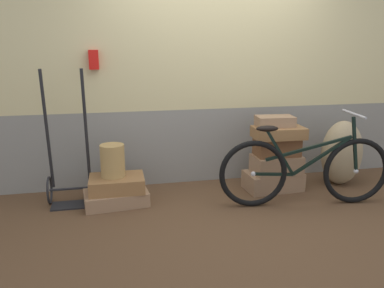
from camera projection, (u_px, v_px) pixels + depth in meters
The scene contains 13 objects.
ground at pixel (232, 206), 4.06m from camera, with size 10.13×5.20×0.06m, color #513823.
station_building at pixel (214, 71), 4.54m from camera, with size 8.13×0.74×2.59m.
suitcase_0 at pixel (116, 197), 4.04m from camera, with size 0.64×0.42×0.14m, color #937051.
suitcase_1 at pixel (117, 184), 4.01m from camera, with size 0.55×0.39×0.15m, color olive.
suitcase_2 at pixel (273, 181), 4.44m from camera, with size 0.62×0.36×0.20m, color #937051.
suitcase_3 at pixel (276, 164), 4.37m from camera, with size 0.53×0.32×0.20m, color #937051.
suitcase_4 at pixel (277, 146), 4.34m from camera, with size 0.47×0.28×0.21m, color brown.
suitcase_5 at pixel (279, 133), 4.25m from camera, with size 0.55×0.31×0.12m, color olive.
suitcase_6 at pixel (275, 121), 4.27m from camera, with size 0.40×0.23×0.11m, color #937051.
wicker_basket at pixel (113, 161), 3.97m from camera, with size 0.25×0.25×0.33m, color #A8844C.
luggage_trolley at pixel (70, 174), 4.01m from camera, with size 0.46×0.36×1.38m.
burlap_sack at pixel (342, 153), 4.55m from camera, with size 0.48×0.40×0.76m, color #9E8966.
bicycle at pixel (305, 170), 3.95m from camera, with size 1.75×0.46×0.95m.
Camera 1 is at (-1.19, -3.61, 1.61)m, focal length 36.66 mm.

